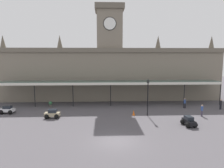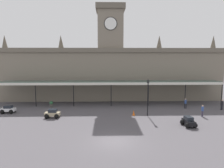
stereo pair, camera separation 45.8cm
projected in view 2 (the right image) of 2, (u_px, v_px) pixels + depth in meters
ground_plane at (115, 142)px, 20.10m from camera, size 140.00×140.00×0.00m
station_building at (110, 70)px, 40.82m from camera, size 43.37×5.94×18.27m
entrance_canopy at (111, 82)px, 35.89m from camera, size 38.83×3.26×4.19m
car_beige_sedan at (52, 114)px, 28.20m from camera, size 2.07×1.54×1.19m
car_white_sedan at (8, 110)px, 30.55m from camera, size 2.09×1.59×1.19m
car_black_sedan at (189, 122)px, 24.67m from camera, size 1.64×2.12×1.19m
pedestrian_near_entrance at (202, 110)px, 28.63m from camera, size 0.34×0.34×1.67m
pedestrian_beside_cars at (222, 104)px, 32.40m from camera, size 0.37×0.34×1.67m
pedestrian_crossing_forecourt at (185, 103)px, 33.32m from camera, size 0.35×0.34×1.67m
victorian_lamppost at (148, 93)px, 28.79m from camera, size 0.30×0.30×5.31m
traffic_cone at (134, 113)px, 29.31m from camera, size 0.40×0.40×0.75m
planter_forecourt_centre at (51, 104)px, 34.60m from camera, size 0.60×0.60×0.96m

